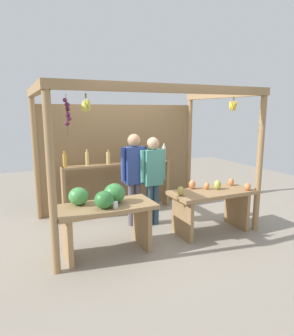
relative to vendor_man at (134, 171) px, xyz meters
The scene contains 7 objects.
ground_plane 0.99m from the vendor_man, ahead, with size 12.00×12.00×0.00m, color gray.
market_stall 0.65m from the vendor_man, 74.57° to the left, with size 3.42×2.24×2.37m.
fruit_counter_left 1.17m from the vendor_man, 134.61° to the right, with size 1.39×0.67×0.99m.
fruit_counter_right 1.40m from the vendor_man, 37.78° to the right, with size 1.39×0.64×0.87m.
bottle_shelf_unit 0.80m from the vendor_man, 90.66° to the left, with size 2.20×0.22×1.34m.
vendor_man is the anchor object (origin of this frame).
vendor_woman 0.33m from the vendor_man, 21.29° to the right, with size 0.48×0.21×1.57m.
Camera 1 is at (-2.08, -4.69, 2.01)m, focal length 32.04 mm.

